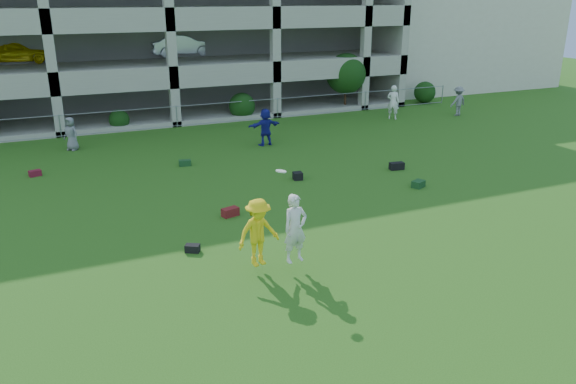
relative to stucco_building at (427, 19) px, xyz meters
name	(u,v)px	position (x,y,z in m)	size (l,w,h in m)	color
ground	(346,276)	(-23.00, -28.00, -5.00)	(100.00, 100.00, 0.00)	#235114
stucco_building	(427,19)	(0.00, 0.00, 0.00)	(16.00, 14.00, 10.00)	beige
bystander_c	(71,134)	(-28.63, -11.80, -4.22)	(0.77, 0.50, 1.57)	slate
bystander_d	(265,127)	(-19.97, -14.61, -4.10)	(1.67, 0.53, 1.80)	navy
bystander_e	(393,102)	(-10.91, -11.94, -4.01)	(0.72, 0.47, 1.98)	white
bystander_f	(458,101)	(-6.74, -12.65, -4.13)	(1.13, 0.65, 1.75)	slate
bag_red_a	(230,212)	(-24.44, -22.78, -4.86)	(0.55, 0.30, 0.28)	#50160D
bag_black_b	(193,248)	(-26.28, -24.97, -4.89)	(0.40, 0.25, 0.22)	black
bag_green_c	(418,184)	(-16.97, -22.84, -4.87)	(0.50, 0.35, 0.26)	#153A1A
crate_d	(298,176)	(-20.78, -20.15, -4.85)	(0.35, 0.35, 0.30)	black
bag_black_e	(397,166)	(-16.42, -20.57, -4.85)	(0.60, 0.30, 0.30)	black
bag_red_f	(35,173)	(-30.31, -15.49, -4.88)	(0.45, 0.28, 0.24)	#5A0F1D
bag_green_g	(185,163)	(-24.41, -16.47, -4.88)	(0.50, 0.30, 0.25)	#173B15
frisbee_contest	(268,231)	(-24.74, -26.98, -3.84)	(1.90, 1.01, 2.54)	yellow
parking_garage	(140,9)	(-23.01, -0.30, 1.01)	(30.00, 14.00, 12.00)	#9E998C
fence	(177,116)	(-23.00, -9.00, -4.39)	(36.06, 0.06, 1.20)	gray
shrub_row	(251,92)	(-18.41, -8.30, -3.49)	(34.38, 2.52, 3.50)	#163D11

